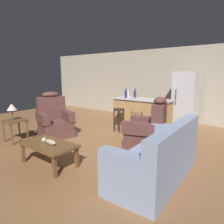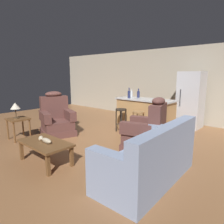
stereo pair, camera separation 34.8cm
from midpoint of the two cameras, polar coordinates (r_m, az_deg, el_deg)
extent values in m
plane|color=brown|center=(5.20, 3.01, -8.05)|extent=(12.00, 12.00, 0.00)
cube|color=#A89E89|center=(7.63, 18.07, 7.41)|extent=(12.00, 0.05, 2.60)
cube|color=brown|center=(3.96, -16.24, -8.49)|extent=(1.10, 0.60, 0.04)
cube|color=brown|center=(4.33, -22.34, -10.15)|extent=(0.06, 0.06, 0.38)
cube|color=brown|center=(3.54, -15.06, -14.51)|extent=(0.06, 0.06, 0.38)
cube|color=brown|center=(4.55, -16.86, -8.82)|extent=(0.06, 0.06, 0.38)
cube|color=brown|center=(3.79, -8.87, -12.47)|extent=(0.06, 0.06, 0.38)
cube|color=#4C3823|center=(3.89, -15.74, -8.43)|extent=(0.22, 0.07, 0.01)
ellipsoid|color=tan|center=(3.88, -15.77, -7.88)|extent=(0.28, 0.09, 0.09)
cone|color=tan|center=(4.02, -17.09, -7.31)|extent=(0.06, 0.10, 0.10)
cube|color=#8493B2|center=(3.46, 12.86, -16.63)|extent=(0.91, 1.93, 0.20)
cube|color=#8493B2|center=(3.37, 13.01, -13.46)|extent=(0.91, 1.93, 0.22)
cube|color=#8493B2|center=(3.12, 18.61, -8.46)|extent=(0.27, 1.91, 0.52)
cube|color=#8493B2|center=(2.60, 4.54, -14.77)|extent=(0.85, 0.23, 0.28)
cube|color=#8493B2|center=(4.03, 18.62, -5.94)|extent=(0.85, 0.23, 0.28)
cube|color=brown|center=(5.78, -13.52, -5.48)|extent=(1.07, 1.07, 0.18)
cube|color=brown|center=(5.73, -13.61, -3.46)|extent=(1.00, 0.98, 0.24)
cube|color=brown|center=(5.92, -14.59, 1.31)|extent=(0.48, 0.79, 0.64)
ellipsoid|color=brown|center=(5.87, -14.76, 4.97)|extent=(0.40, 0.52, 0.16)
cube|color=brown|center=(5.75, -10.50, -0.73)|extent=(0.81, 0.43, 0.26)
cube|color=brown|center=(5.58, -16.93, -1.37)|extent=(0.81, 0.43, 0.26)
cube|color=brown|center=(4.65, 11.08, -9.40)|extent=(1.05, 1.05, 0.18)
cube|color=brown|center=(4.58, 11.18, -6.93)|extent=(0.98, 0.96, 0.24)
cube|color=brown|center=(4.42, 15.17, -1.88)|extent=(0.45, 0.79, 0.64)
ellipsoid|color=brown|center=(4.35, 15.42, 3.01)|extent=(0.39, 0.52, 0.16)
cube|color=brown|center=(4.21, 9.97, -4.94)|extent=(0.82, 0.41, 0.26)
cube|color=brown|center=(4.83, 11.98, -2.97)|extent=(0.82, 0.41, 0.26)
cube|color=brown|center=(5.59, -23.71, -1.87)|extent=(0.48, 0.48, 0.04)
cylinder|color=brown|center=(5.76, -26.14, -4.59)|extent=(0.04, 0.04, 0.52)
cylinder|color=brown|center=(5.40, -24.51, -5.42)|extent=(0.04, 0.04, 0.52)
cylinder|color=brown|center=(5.91, -22.57, -3.92)|extent=(0.04, 0.04, 0.52)
cylinder|color=brown|center=(5.57, -20.75, -4.68)|extent=(0.04, 0.04, 0.52)
cylinder|color=#4C3823|center=(5.59, -24.10, -1.57)|extent=(0.14, 0.14, 0.03)
cylinder|color=#4C3823|center=(5.56, -24.20, -0.31)|extent=(0.02, 0.02, 0.22)
cone|color=beige|center=(5.53, -24.35, 1.62)|extent=(0.24, 0.24, 0.16)
cube|color=#AD7F4C|center=(6.16, 10.93, -0.87)|extent=(1.71, 0.63, 0.91)
cube|color=#B2B2B2|center=(6.09, 11.09, 3.52)|extent=(1.80, 0.70, 0.04)
cylinder|color=black|center=(5.84, 4.31, 0.70)|extent=(0.32, 0.32, 0.04)
torus|color=black|center=(5.93, 4.25, -3.48)|extent=(0.23, 0.23, 0.02)
cylinder|color=black|center=(5.89, 2.90, -2.57)|extent=(0.04, 0.04, 0.64)
cylinder|color=black|center=(5.77, 4.44, -2.87)|extent=(0.04, 0.04, 0.64)
cylinder|color=black|center=(6.04, 4.08, -2.24)|extent=(0.04, 0.04, 0.64)
cylinder|color=black|center=(5.93, 5.62, -2.52)|extent=(0.04, 0.04, 0.64)
cylinder|color=olive|center=(5.50, 9.34, -0.04)|extent=(0.32, 0.32, 0.04)
torus|color=olive|center=(5.60, 9.20, -4.47)|extent=(0.23, 0.23, 0.02)
cylinder|color=olive|center=(5.54, 7.81, -3.51)|extent=(0.04, 0.04, 0.64)
cylinder|color=olive|center=(5.44, 9.56, -3.84)|extent=(0.04, 0.04, 0.64)
cylinder|color=olive|center=(5.71, 8.93, -3.13)|extent=(0.04, 0.04, 0.64)
cylinder|color=olive|center=(5.60, 10.65, -3.44)|extent=(0.04, 0.04, 0.64)
cube|color=#B7B7BC|center=(6.81, 22.91, 3.19)|extent=(0.70, 0.66, 1.76)
cylinder|color=#333338|center=(6.53, 20.36, 3.86)|extent=(0.02, 0.02, 0.50)
cylinder|color=#23284C|center=(6.40, 9.10, 5.01)|extent=(0.09, 0.09, 0.20)
cylinder|color=#23284C|center=(6.39, 9.13, 6.28)|extent=(0.03, 0.03, 0.09)
cylinder|color=silver|center=(6.53, 7.09, 5.06)|extent=(0.08, 0.08, 0.18)
cylinder|color=silver|center=(6.52, 7.12, 6.16)|extent=(0.03, 0.03, 0.08)
cylinder|color=#23284C|center=(6.24, 6.49, 5.03)|extent=(0.09, 0.09, 0.22)
cylinder|color=#23284C|center=(6.23, 6.52, 6.47)|extent=(0.03, 0.03, 0.09)
camera|label=1|loc=(0.17, -87.99, 0.38)|focal=32.00mm
camera|label=2|loc=(0.17, 92.01, -0.38)|focal=32.00mm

